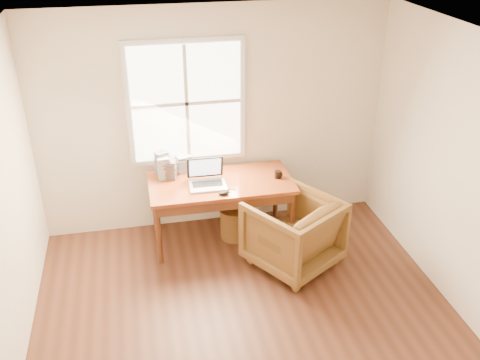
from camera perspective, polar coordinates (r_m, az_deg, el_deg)
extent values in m
cube|color=#532C1C|center=(4.98, 1.88, -17.59)|extent=(4.00, 4.50, 0.02)
cube|color=white|center=(3.63, 2.52, 12.98)|extent=(4.00, 4.50, 0.02)
cube|color=silver|center=(6.14, -2.90, 6.37)|extent=(4.00, 0.02, 2.60)
cube|color=silver|center=(5.98, -5.75, 8.22)|extent=(1.32, 0.05, 1.42)
cube|color=white|center=(5.95, -5.72, 8.13)|extent=(1.20, 0.02, 1.30)
cube|color=silver|center=(5.95, -5.71, 8.10)|extent=(0.04, 0.02, 1.30)
cube|color=silver|center=(5.95, -5.71, 8.10)|extent=(1.20, 0.02, 0.04)
cube|color=brown|center=(5.97, -2.05, -0.31)|extent=(1.60, 0.80, 0.04)
imported|color=brown|center=(5.74, 5.69, -5.61)|extent=(1.17, 1.17, 0.78)
cylinder|color=brown|center=(6.27, -0.42, -4.57)|extent=(0.48, 0.48, 0.37)
ellipsoid|color=black|center=(5.68, -1.73, -1.39)|extent=(0.12, 0.08, 0.04)
cylinder|color=black|center=(6.02, 4.06, 0.59)|extent=(0.08, 0.08, 0.08)
cube|color=silver|center=(6.02, -8.12, 1.26)|extent=(0.14, 0.13, 0.26)
cube|color=#26262B|center=(6.02, -7.51, 1.07)|extent=(0.16, 0.15, 0.21)
cube|color=#9897A4|center=(6.07, -8.29, 1.68)|extent=(0.17, 0.16, 0.30)
cube|color=silver|center=(6.16, -6.07, 1.75)|extent=(0.18, 0.17, 0.20)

